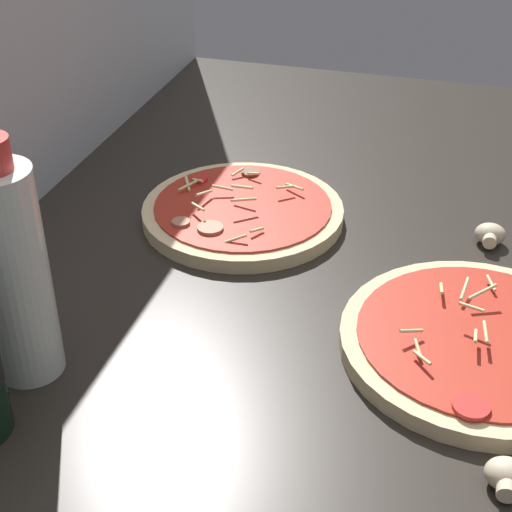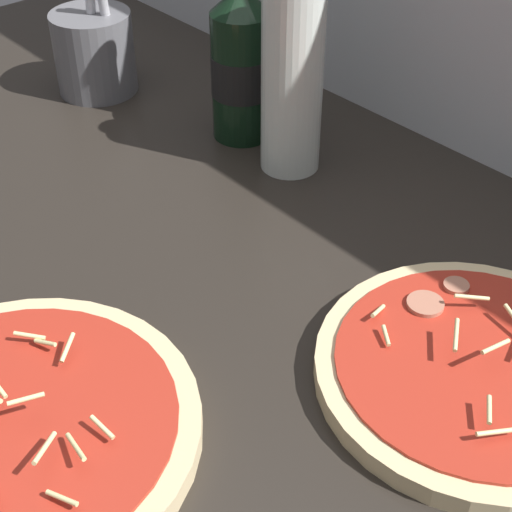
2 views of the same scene
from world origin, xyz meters
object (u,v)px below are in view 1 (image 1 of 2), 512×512
object	(u,v)px
pizza_near	(479,343)
pizza_far	(243,212)
mushroom_right	(507,476)
oil_bottle	(13,272)
mushroom_left	(490,235)

from	to	relation	value
pizza_near	pizza_far	xyz separation A→B (cm)	(19.07, 30.83, -0.00)
pizza_near	mushroom_right	xyz separation A→B (cm)	(-17.36, -3.04, 0.26)
pizza_far	pizza_near	bearing A→B (deg)	-121.74
pizza_near	pizza_far	size ratio (longest dim) A/B	1.08
oil_bottle	pizza_near	bearing A→B (deg)	-70.62
pizza_near	mushroom_right	distance (cm)	17.63
pizza_far	mushroom_right	size ratio (longest dim) A/B	6.61
oil_bottle	mushroom_left	bearing A→B (deg)	-49.27
pizza_near	oil_bottle	xyz separation A→B (cm)	(-14.85, 42.21, 10.25)
pizza_far	mushroom_left	xyz separation A→B (cm)	(2.64, -31.06, 0.26)
oil_bottle	mushroom_left	distance (cm)	56.90
pizza_far	oil_bottle	distance (cm)	37.21
mushroom_right	mushroom_left	bearing A→B (deg)	4.11
pizza_far	oil_bottle	bearing A→B (deg)	161.44
pizza_near	pizza_far	world-z (taller)	pizza_near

